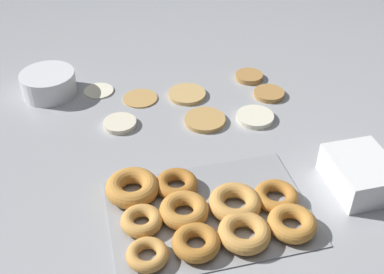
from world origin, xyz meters
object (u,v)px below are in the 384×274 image
(pancake_0, at_px, (205,120))
(pancake_1, at_px, (140,98))
(donut_tray, at_px, (204,211))
(batter_bowl, at_px, (49,83))
(pancake_7, at_px, (269,94))
(container_stack, at_px, (360,174))
(pancake_4, at_px, (249,76))
(pancake_5, at_px, (255,117))
(pancake_3, at_px, (187,94))
(pancake_6, at_px, (99,90))
(pancake_2, at_px, (120,123))

(pancake_0, relative_size, pancake_1, 1.11)
(donut_tray, height_order, batter_bowl, batter_bowl)
(pancake_7, distance_m, container_stack, 0.40)
(pancake_4, relative_size, container_stack, 0.51)
(pancake_1, xyz_separation_m, batter_bowl, (-0.24, 0.09, 0.03))
(pancake_1, distance_m, container_stack, 0.62)
(pancake_1, bearing_deg, pancake_0, -45.51)
(pancake_0, distance_m, pancake_5, 0.13)
(donut_tray, bearing_deg, pancake_0, 74.39)
(pancake_0, height_order, pancake_5, pancake_5)
(pancake_4, distance_m, donut_tray, 0.58)
(pancake_3, bearing_deg, pancake_4, 13.35)
(container_stack, bearing_deg, donut_tray, -178.53)
(pancake_7, bearing_deg, pancake_6, 163.48)
(pancake_2, height_order, batter_bowl, batter_bowl)
(pancake_3, relative_size, pancake_6, 1.26)
(pancake_0, relative_size, pancake_5, 1.09)
(pancake_4, xyz_separation_m, container_stack, (0.08, -0.50, 0.03))
(pancake_3, distance_m, pancake_5, 0.21)
(pancake_0, height_order, pancake_7, pancake_7)
(pancake_5, bearing_deg, batter_bowl, 153.50)
(pancake_5, bearing_deg, donut_tray, -126.06)
(pancake_2, height_order, pancake_7, same)
(pancake_4, bearing_deg, pancake_2, -160.36)
(pancake_2, xyz_separation_m, donut_tray, (0.13, -0.36, 0.01))
(pancake_2, xyz_separation_m, batter_bowl, (-0.17, 0.20, 0.03))
(pancake_0, bearing_deg, donut_tray, -105.61)
(pancake_6, relative_size, batter_bowl, 0.55)
(pancake_3, distance_m, pancake_6, 0.25)
(pancake_3, bearing_deg, container_stack, -57.92)
(pancake_0, bearing_deg, pancake_2, 170.27)
(pancake_1, distance_m, donut_tray, 0.48)
(donut_tray, xyz_separation_m, container_stack, (0.36, 0.01, 0.02))
(pancake_1, height_order, pancake_7, pancake_7)
(pancake_0, distance_m, donut_tray, 0.34)
(pancake_2, bearing_deg, pancake_6, 101.98)
(pancake_0, xyz_separation_m, donut_tray, (-0.09, -0.32, 0.01))
(pancake_0, relative_size, batter_bowl, 0.71)
(pancake_2, bearing_deg, batter_bowl, 130.34)
(pancake_4, relative_size, pancake_7, 0.94)
(pancake_3, relative_size, pancake_5, 1.07)
(pancake_6, xyz_separation_m, pancake_7, (0.46, -0.14, 0.00))
(pancake_1, bearing_deg, pancake_6, 148.34)
(pancake_6, relative_size, container_stack, 0.53)
(pancake_3, bearing_deg, pancake_7, -13.57)
(pancake_2, xyz_separation_m, pancake_5, (0.35, -0.06, 0.00))
(pancake_1, xyz_separation_m, container_stack, (0.41, -0.46, 0.03))
(pancake_7, bearing_deg, pancake_5, -128.12)
(pancake_4, distance_m, pancake_6, 0.44)
(pancake_0, height_order, pancake_2, pancake_2)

